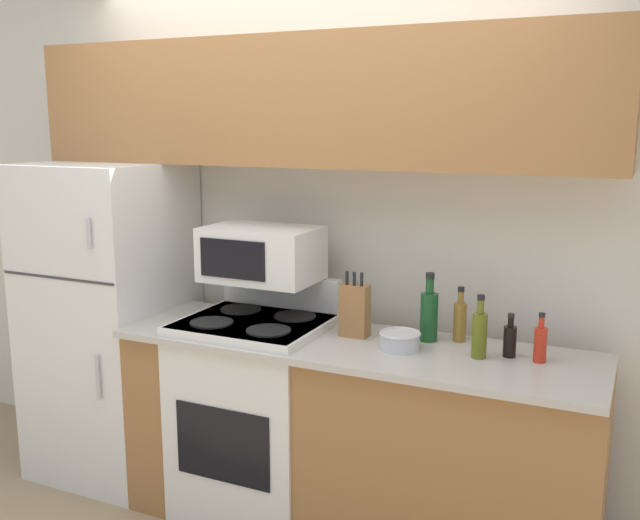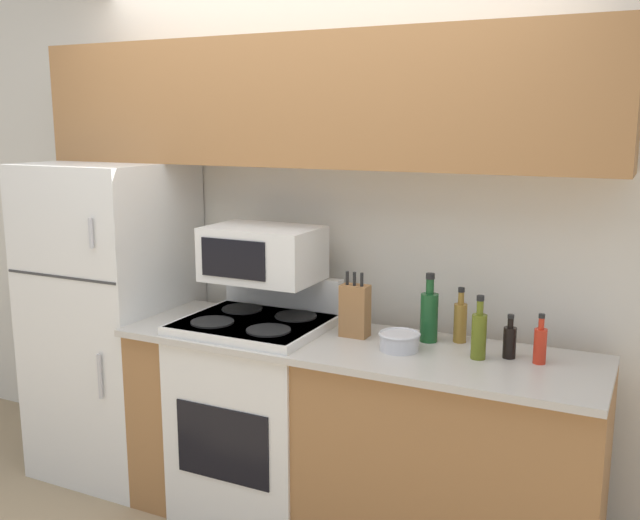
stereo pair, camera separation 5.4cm
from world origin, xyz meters
The scene contains 13 objects.
wall_back centered at (0.00, 0.72, 1.27)m, with size 8.00×0.05×2.55m.
lower_cabinets centered at (0.35, 0.29, 0.45)m, with size 2.10×0.62×0.90m.
refrigerator centered at (-1.05, 0.34, 0.82)m, with size 0.70×0.71×1.63m.
upper_cabinets centered at (0.00, 0.53, 1.93)m, with size 2.80×0.33×0.58m.
stove centered at (-0.14, 0.28, 0.49)m, with size 0.65×0.60×1.10m.
microwave centered at (-0.15, 0.38, 1.23)m, with size 0.52×0.35×0.25m.
knife_block centered at (0.33, 0.36, 1.02)m, with size 0.12×0.08×0.29m.
bowl centered at (0.57, 0.26, 0.95)m, with size 0.17×0.17×0.08m.
bottle_wine_green centered at (0.64, 0.43, 1.02)m, with size 0.08×0.08×0.30m.
bottle_olive_oil centered at (0.89, 0.30, 1.01)m, with size 0.06×0.06×0.26m.
bottle_soy_sauce centered at (1.00, 0.36, 0.98)m, with size 0.05×0.05×0.18m.
bottle_hot_sauce centered at (1.12, 0.35, 0.98)m, with size 0.05×0.05×0.20m.
bottle_vinegar centered at (0.76, 0.48, 1.00)m, with size 0.06×0.06×0.24m.
Camera 1 is at (1.47, -2.45, 1.84)m, focal length 40.00 mm.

